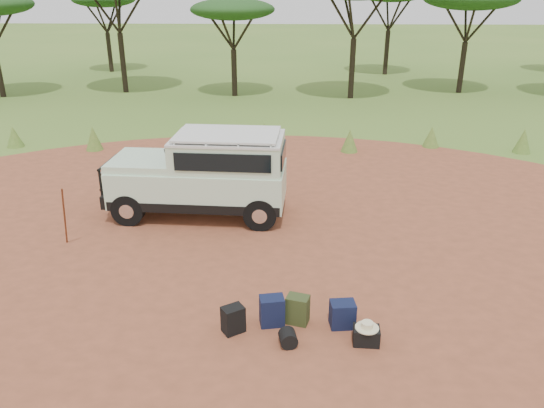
{
  "coord_description": "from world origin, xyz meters",
  "views": [
    {
      "loc": [
        0.91,
        -9.55,
        5.5
      ],
      "look_at": [
        0.54,
        1.16,
        1.0
      ],
      "focal_mm": 35.0,
      "sensor_mm": 36.0,
      "label": 1
    }
  ],
  "objects_px": {
    "walking_staff": "(65,217)",
    "backpack_black": "(233,320)",
    "backpack_navy": "(272,311)",
    "hard_case": "(366,336)",
    "backpack_olive": "(298,310)",
    "duffel_navy": "(342,314)",
    "safari_vehicle": "(205,176)"
  },
  "relations": [
    {
      "from": "backpack_navy",
      "to": "hard_case",
      "type": "relative_size",
      "value": 1.27
    },
    {
      "from": "walking_staff",
      "to": "duffel_navy",
      "type": "bearing_deg",
      "value": -57.99
    },
    {
      "from": "backpack_olive",
      "to": "duffel_navy",
      "type": "xyz_separation_m",
      "value": [
        0.77,
        -0.08,
        -0.03
      ]
    },
    {
      "from": "walking_staff",
      "to": "duffel_navy",
      "type": "relative_size",
      "value": 3.36
    },
    {
      "from": "backpack_olive",
      "to": "walking_staff",
      "type": "bearing_deg",
      "value": 168.76
    },
    {
      "from": "walking_staff",
      "to": "backpack_black",
      "type": "height_order",
      "value": "walking_staff"
    },
    {
      "from": "backpack_black",
      "to": "walking_staff",
      "type": "bearing_deg",
      "value": 110.04
    },
    {
      "from": "walking_staff",
      "to": "backpack_olive",
      "type": "xyz_separation_m",
      "value": [
        5.09,
        -2.68,
        -0.49
      ]
    },
    {
      "from": "backpack_black",
      "to": "duffel_navy",
      "type": "distance_m",
      "value": 1.87
    },
    {
      "from": "backpack_black",
      "to": "hard_case",
      "type": "xyz_separation_m",
      "value": [
        2.21,
        -0.24,
        -0.09
      ]
    },
    {
      "from": "backpack_olive",
      "to": "hard_case",
      "type": "xyz_separation_m",
      "value": [
        1.12,
        -0.55,
        -0.11
      ]
    },
    {
      "from": "safari_vehicle",
      "to": "backpack_black",
      "type": "relative_size",
      "value": 9.38
    },
    {
      "from": "hard_case",
      "to": "backpack_olive",
      "type": "bearing_deg",
      "value": 157.59
    },
    {
      "from": "duffel_navy",
      "to": "hard_case",
      "type": "bearing_deg",
      "value": -59.51
    },
    {
      "from": "safari_vehicle",
      "to": "hard_case",
      "type": "xyz_separation_m",
      "value": [
        3.4,
        -5.14,
        -0.89
      ]
    },
    {
      "from": "backpack_olive",
      "to": "hard_case",
      "type": "relative_size",
      "value": 1.23
    },
    {
      "from": "backpack_black",
      "to": "backpack_olive",
      "type": "distance_m",
      "value": 1.13
    },
    {
      "from": "backpack_navy",
      "to": "backpack_olive",
      "type": "xyz_separation_m",
      "value": [
        0.44,
        0.07,
        -0.01
      ]
    },
    {
      "from": "backpack_navy",
      "to": "backpack_black",
      "type": "bearing_deg",
      "value": -170.57
    },
    {
      "from": "backpack_olive",
      "to": "duffel_navy",
      "type": "bearing_deg",
      "value": 10.48
    },
    {
      "from": "walking_staff",
      "to": "backpack_navy",
      "type": "relative_size",
      "value": 2.94
    },
    {
      "from": "walking_staff",
      "to": "hard_case",
      "type": "relative_size",
      "value": 3.72
    },
    {
      "from": "safari_vehicle",
      "to": "backpack_navy",
      "type": "xyz_separation_m",
      "value": [
        1.84,
        -4.66,
        -0.77
      ]
    },
    {
      "from": "walking_staff",
      "to": "backpack_black",
      "type": "distance_m",
      "value": 5.01
    },
    {
      "from": "duffel_navy",
      "to": "safari_vehicle",
      "type": "bearing_deg",
      "value": 116.46
    },
    {
      "from": "walking_staff",
      "to": "hard_case",
      "type": "bearing_deg",
      "value": -60.21
    },
    {
      "from": "backpack_black",
      "to": "backpack_navy",
      "type": "height_order",
      "value": "backpack_navy"
    },
    {
      "from": "walking_staff",
      "to": "backpack_navy",
      "type": "bearing_deg",
      "value": -63.35
    },
    {
      "from": "walking_staff",
      "to": "backpack_navy",
      "type": "xyz_separation_m",
      "value": [
        4.65,
        -2.74,
        -0.48
      ]
    },
    {
      "from": "safari_vehicle",
      "to": "backpack_navy",
      "type": "height_order",
      "value": "safari_vehicle"
    },
    {
      "from": "backpack_navy",
      "to": "backpack_olive",
      "type": "bearing_deg",
      "value": -1.8
    },
    {
      "from": "duffel_navy",
      "to": "hard_case",
      "type": "distance_m",
      "value": 0.59
    }
  ]
}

